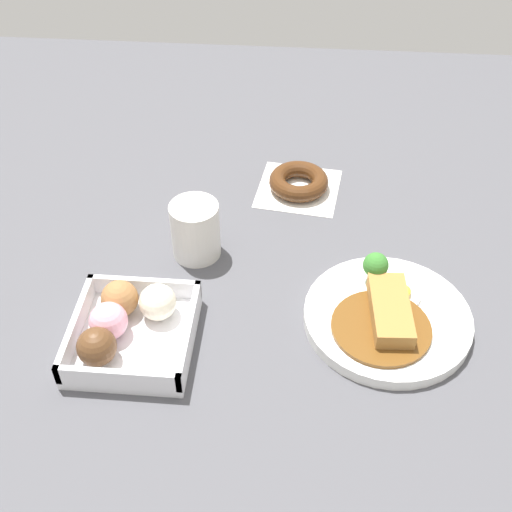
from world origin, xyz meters
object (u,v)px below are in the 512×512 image
at_px(chocolate_ring_donut, 299,182).
at_px(coffee_mug, 195,230).
at_px(donut_box, 127,326).
at_px(curry_plate, 387,315).

bearing_deg(chocolate_ring_donut, coffee_mug, -40.46).
distance_m(donut_box, coffee_mug, 0.19).
xyz_separation_m(curry_plate, chocolate_ring_donut, (-0.30, -0.13, 0.00)).
bearing_deg(donut_box, coffee_mug, 159.91).
distance_m(donut_box, chocolate_ring_donut, 0.42).
bearing_deg(donut_box, chocolate_ring_donut, 148.73).
bearing_deg(chocolate_ring_donut, donut_box, -31.27).
relative_size(chocolate_ring_donut, coffee_mug, 1.68).
relative_size(donut_box, chocolate_ring_donut, 1.10).
bearing_deg(curry_plate, chocolate_ring_donut, -156.23).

